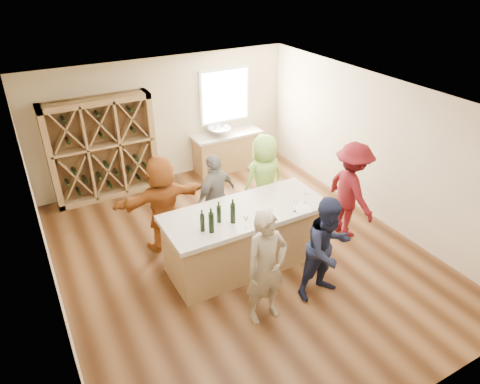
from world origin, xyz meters
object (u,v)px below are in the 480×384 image
wine_bottle_d (233,213)px  person_far_right (264,179)px  person_far_left (163,203)px  person_server (351,191)px  person_far_mid (216,196)px  wine_bottle_a (202,223)px  wine_bottle_c (219,214)px  person_near_left (266,268)px  wine_bottle_b (211,223)px  sink (219,131)px  person_near_right (327,249)px  tasting_counter_base (245,239)px  wine_rack (103,149)px

wine_bottle_d → person_far_right: 1.89m
wine_bottle_d → person_far_left: (-0.66, 1.36, -0.35)m
person_server → person_far_mid: person_server is taller
wine_bottle_a → person_far_right: person_far_right is taller
wine_bottle_c → person_server: bearing=-0.9°
person_near_left → person_far_right: bearing=56.9°
wine_bottle_b → person_far_left: 1.50m
sink → person_far_left: 3.23m
person_near_left → person_near_right: (1.07, -0.03, -0.04)m
wine_bottle_b → tasting_counter_base: bearing=21.0°
person_far_right → person_near_left: bearing=55.2°
wine_bottle_a → person_server: bearing=1.1°
person_far_mid → person_far_left: (-0.97, 0.13, 0.06)m
wine_bottle_b → person_far_right: bearing=37.4°
wine_bottle_a → person_near_right: 1.91m
person_near_right → person_far_mid: 2.38m
person_near_right → person_server: (1.42, 1.09, 0.07)m
person_near_right → person_server: 1.80m
wine_bottle_d → person_server: size_ratio=0.18×
person_far_left → person_near_left: bearing=105.7°
wine_bottle_a → wine_bottle_c: size_ratio=1.02×
tasting_counter_base → wine_bottle_c: wine_bottle_c is taller
tasting_counter_base → person_far_mid: size_ratio=1.57×
sink → person_server: 3.70m
tasting_counter_base → wine_bottle_c: size_ratio=9.27×
wine_bottle_a → wine_bottle_d: wine_bottle_d is taller
wine_bottle_c → tasting_counter_base: bearing=10.1°
wine_bottle_a → person_far_mid: (0.81, 1.22, -0.39)m
wine_bottle_d → person_far_right: size_ratio=0.18×
person_near_right → person_far_right: bearing=80.9°
sink → person_near_left: person_near_left is taller
person_far_mid → wine_bottle_a: bearing=34.3°
tasting_counter_base → person_near_left: size_ratio=1.45×
wine_bottle_d → person_near_right: 1.52m
person_near_right → person_server: person_server is taller
wine_bottle_b → person_server: 2.90m
wine_bottle_b → person_far_mid: (0.71, 1.31, -0.42)m
sink → wine_bottle_b: bearing=-118.1°
wine_bottle_a → person_server: (2.98, 0.06, -0.30)m
sink → wine_bottle_d: size_ratio=1.64×
wine_rack → tasting_counter_base: 3.86m
wine_rack → person_near_left: (1.10, -4.73, -0.20)m
person_near_right → wine_bottle_d: bearing=134.5°
sink → wine_bottle_a: (-2.10, -3.65, 0.21)m
person_far_left → wine_rack: bearing=-79.2°
person_server → tasting_counter_base: bearing=92.2°
wine_bottle_a → wine_bottle_c: bearing=16.9°
wine_bottle_a → wine_bottle_b: size_ratio=0.87×
person_near_left → person_far_mid: 2.25m
wine_bottle_b → person_far_mid: size_ratio=0.20×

